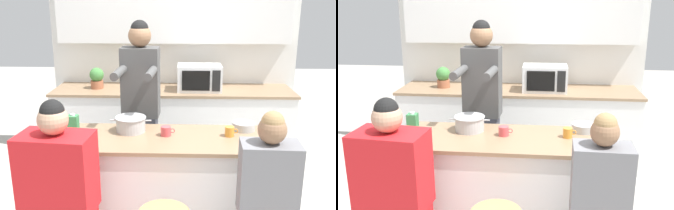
{
  "view_description": "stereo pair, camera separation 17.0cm",
  "coord_description": "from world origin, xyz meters",
  "views": [
    {
      "loc": [
        0.11,
        -2.79,
        1.99
      ],
      "look_at": [
        0.0,
        0.06,
        1.16
      ],
      "focal_mm": 40.0,
      "sensor_mm": 36.0,
      "label": 1
    },
    {
      "loc": [
        0.28,
        -2.78,
        1.99
      ],
      "look_at": [
        0.0,
        0.06,
        1.16
      ],
      "focal_mm": 40.0,
      "sensor_mm": 36.0,
      "label": 2
    }
  ],
  "objects": [
    {
      "name": "coffee_cup_near",
      "position": [
        0.5,
        0.05,
        0.95
      ],
      "size": [
        0.11,
        0.07,
        0.08
      ],
      "color": "orange",
      "rests_on": "kitchen_island"
    },
    {
      "name": "person_cooking",
      "position": [
        -0.28,
        0.59,
        0.92
      ],
      "size": [
        0.38,
        0.6,
        1.8
      ],
      "rotation": [
        0.0,
        0.0,
        -0.06
      ],
      "color": "#383842",
      "rests_on": "ground_plane"
    },
    {
      "name": "fruit_bowl",
      "position": [
        0.63,
        0.2,
        0.95
      ],
      "size": [
        0.19,
        0.19,
        0.07
      ],
      "color": "#B7BABC",
      "rests_on": "kitchen_island"
    },
    {
      "name": "back_counter",
      "position": [
        0.0,
        1.57,
        0.47
      ],
      "size": [
        2.85,
        0.67,
        0.93
      ],
      "color": "white",
      "rests_on": "ground_plane"
    },
    {
      "name": "banana_bunch",
      "position": [
        0.74,
        -0.21,
        0.94
      ],
      "size": [
        0.14,
        0.1,
        0.05
      ],
      "color": "yellow",
      "rests_on": "kitchen_island"
    },
    {
      "name": "coffee_cup_far",
      "position": [
        -0.02,
        0.04,
        0.95
      ],
      "size": [
        0.12,
        0.08,
        0.08
      ],
      "color": "#DB4C51",
      "rests_on": "kitchen_island"
    },
    {
      "name": "juice_carton",
      "position": [
        -0.76,
        0.02,
        1.0
      ],
      "size": [
        0.08,
        0.08,
        0.18
      ],
      "color": "#38844C",
      "rests_on": "kitchen_island"
    },
    {
      "name": "cooking_pot",
      "position": [
        -0.31,
        0.13,
        0.98
      ],
      "size": [
        0.34,
        0.26,
        0.12
      ],
      "color": "#B7BABC",
      "rests_on": "kitchen_island"
    },
    {
      "name": "potted_plant",
      "position": [
        -0.91,
        1.57,
        1.06
      ],
      "size": [
        0.17,
        0.17,
        0.25
      ],
      "color": "#A86042",
      "rests_on": "back_counter"
    },
    {
      "name": "microwave",
      "position": [
        0.31,
        1.52,
        1.08
      ],
      "size": [
        0.51,
        0.35,
        0.3
      ],
      "color": "white",
      "rests_on": "back_counter"
    },
    {
      "name": "kitchen_island",
      "position": [
        0.0,
        0.0,
        0.46
      ],
      "size": [
        1.7,
        0.64,
        0.91
      ],
      "color": "black",
      "rests_on": "ground_plane"
    },
    {
      "name": "person_wrapped_blanket",
      "position": [
        -0.69,
        -0.61,
        0.65
      ],
      "size": [
        0.5,
        0.33,
        1.38
      ],
      "rotation": [
        0.0,
        0.0,
        -0.1
      ],
      "color": "red",
      "rests_on": "ground_plane"
    },
    {
      "name": "wall_back",
      "position": [
        0.0,
        1.89,
        1.54
      ],
      "size": [
        3.06,
        0.22,
        2.7
      ],
      "color": "silver",
      "rests_on": "ground_plane"
    }
  ]
}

